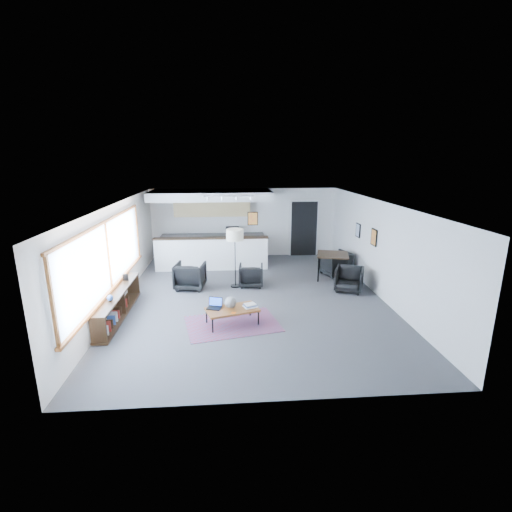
{
  "coord_description": "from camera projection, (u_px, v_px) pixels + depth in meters",
  "views": [
    {
      "loc": [
        -0.64,
        -9.53,
        3.75
      ],
      "look_at": [
        0.13,
        0.4,
        1.07
      ],
      "focal_mm": 26.0,
      "sensor_mm": 36.0,
      "label": 1
    }
  ],
  "objects": [
    {
      "name": "ceramic_pot",
      "position": [
        230.0,
        302.0,
        8.49
      ],
      "size": [
        0.27,
        0.27,
        0.27
      ],
      "rotation": [
        0.0,
        0.0,
        0.16
      ],
      "color": "gray",
      "rests_on": "coffee_table"
    },
    {
      "name": "floor_lamp",
      "position": [
        235.0,
        237.0,
        10.67
      ],
      "size": [
        0.61,
        0.61,
        1.74
      ],
      "rotation": [
        0.0,
        0.0,
        -0.25
      ],
      "color": "black",
      "rests_on": "floor"
    },
    {
      "name": "book_stack",
      "position": [
        250.0,
        305.0,
        8.56
      ],
      "size": [
        0.36,
        0.33,
        0.09
      ],
      "rotation": [
        0.0,
        0.0,
        0.39
      ],
      "color": "silver",
      "rests_on": "coffee_table"
    },
    {
      "name": "dining_chair_far",
      "position": [
        335.0,
        264.0,
        12.06
      ],
      "size": [
        0.88,
        0.85,
        0.73
      ],
      "primitive_type": "imported",
      "rotation": [
        0.0,
        0.0,
        3.44
      ],
      "color": "black",
      "rests_on": "floor"
    },
    {
      "name": "laptop",
      "position": [
        215.0,
        305.0,
        8.53
      ],
      "size": [
        0.38,
        0.35,
        0.23
      ],
      "rotation": [
        0.0,
        0.0,
        -0.3
      ],
      "color": "black",
      "rests_on": "coffee_table"
    },
    {
      "name": "console",
      "position": [
        118.0,
        305.0,
        8.85
      ],
      "size": [
        0.35,
        3.0,
        0.8
      ],
      "color": "black",
      "rests_on": "floor"
    },
    {
      "name": "dining_chair_near",
      "position": [
        349.0,
        280.0,
        10.62
      ],
      "size": [
        0.83,
        0.81,
        0.66
      ],
      "primitive_type": "imported",
      "rotation": [
        0.0,
        0.0,
        -0.42
      ],
      "color": "black",
      "rests_on": "floor"
    },
    {
      "name": "wall_art_upper",
      "position": [
        358.0,
        230.0,
        11.7
      ],
      "size": [
        0.03,
        0.34,
        0.44
      ],
      "color": "black",
      "rests_on": "room"
    },
    {
      "name": "kitchenette",
      "position": [
        212.0,
        225.0,
        13.32
      ],
      "size": [
        4.2,
        1.96,
        2.6
      ],
      "color": "white",
      "rests_on": "floor"
    },
    {
      "name": "armchair_right",
      "position": [
        251.0,
        274.0,
        11.04
      ],
      "size": [
        0.75,
        0.71,
        0.72
      ],
      "primitive_type": "imported",
      "rotation": [
        0.0,
        0.0,
        3.05
      ],
      "color": "black",
      "rests_on": "floor"
    },
    {
      "name": "coffee_table",
      "position": [
        232.0,
        310.0,
        8.48
      ],
      "size": [
        1.3,
        0.94,
        0.38
      ],
      "rotation": [
        0.0,
        0.0,
        0.3
      ],
      "color": "brown",
      "rests_on": "floor"
    },
    {
      "name": "room",
      "position": [
        252.0,
        252.0,
        9.86
      ],
      "size": [
        7.02,
        9.02,
        2.62
      ],
      "color": "#474749",
      "rests_on": "ground"
    },
    {
      "name": "coaster",
      "position": [
        234.0,
        313.0,
        8.24
      ],
      "size": [
        0.12,
        0.12,
        0.01
      ],
      "rotation": [
        0.0,
        0.0,
        -0.34
      ],
      "color": "#E5590C",
      "rests_on": "coffee_table"
    },
    {
      "name": "doorway",
      "position": [
        304.0,
        228.0,
        14.34
      ],
      "size": [
        1.1,
        0.12,
        2.15
      ],
      "color": "black",
      "rests_on": "room"
    },
    {
      "name": "dining_table",
      "position": [
        333.0,
        256.0,
        11.63
      ],
      "size": [
        1.16,
        1.16,
        0.8
      ],
      "rotation": [
        0.0,
        0.0,
        -0.26
      ],
      "color": "black",
      "rests_on": "floor"
    },
    {
      "name": "track_light",
      "position": [
        229.0,
        197.0,
        11.61
      ],
      "size": [
        1.6,
        0.07,
        0.15
      ],
      "color": "silver",
      "rests_on": "room"
    },
    {
      "name": "wall_art_lower",
      "position": [
        374.0,
        237.0,
        10.44
      ],
      "size": [
        0.03,
        0.38,
        0.48
      ],
      "color": "black",
      "rests_on": "room"
    },
    {
      "name": "window",
      "position": [
        108.0,
        258.0,
        8.69
      ],
      "size": [
        0.1,
        5.95,
        1.66
      ],
      "color": "#8CBFFF",
      "rests_on": "room"
    },
    {
      "name": "microwave",
      "position": [
        232.0,
        230.0,
        13.87
      ],
      "size": [
        0.51,
        0.29,
        0.34
      ],
      "primitive_type": "imported",
      "rotation": [
        0.0,
        0.0,
        -0.03
      ],
      "color": "black",
      "rests_on": "kitchenette"
    },
    {
      "name": "kilim_rug",
      "position": [
        232.0,
        324.0,
        8.57
      ],
      "size": [
        2.33,
        1.82,
        0.01
      ],
      "rotation": [
        0.0,
        0.0,
        0.21
      ],
      "color": "#60334E",
      "rests_on": "floor"
    },
    {
      "name": "armchair_left",
      "position": [
        190.0,
        275.0,
        10.81
      ],
      "size": [
        0.92,
        0.88,
        0.84
      ],
      "primitive_type": "imported",
      "rotation": [
        0.0,
        0.0,
        3.0
      ],
      "color": "black",
      "rests_on": "floor"
    }
  ]
}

